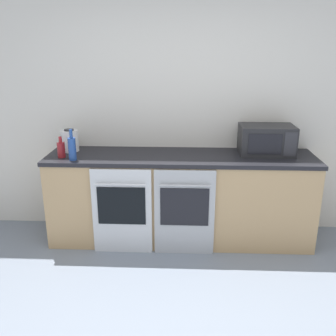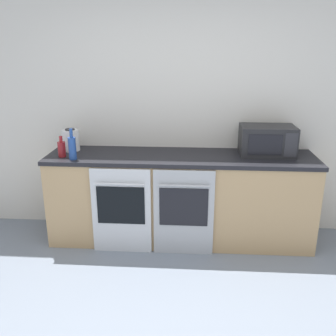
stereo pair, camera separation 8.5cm
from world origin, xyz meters
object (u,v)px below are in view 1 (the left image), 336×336
(oven_right, at_px, (184,212))
(bottle_red, at_px, (61,149))
(microwave, at_px, (266,140))
(kettle, at_px, (70,141))
(oven_left, at_px, (122,211))
(bottle_blue, at_px, (72,148))

(oven_right, bearing_deg, bottle_red, 170.67)
(microwave, height_order, kettle, microwave)
(oven_left, relative_size, bottle_red, 4.19)
(kettle, bearing_deg, oven_right, -19.87)
(microwave, xyz_separation_m, bottle_blue, (-1.88, -0.29, -0.03))
(microwave, bearing_deg, bottle_blue, -171.34)
(oven_right, xyz_separation_m, bottle_blue, (-1.07, 0.12, 0.59))
(oven_right, relative_size, microwave, 1.63)
(oven_right, relative_size, bottle_blue, 2.89)
(oven_right, height_order, microwave, microwave)
(oven_right, bearing_deg, oven_left, 180.00)
(kettle, bearing_deg, bottle_red, -94.79)
(oven_left, xyz_separation_m, oven_right, (0.60, 0.00, 0.00))
(kettle, bearing_deg, bottle_blue, -69.80)
(oven_left, relative_size, bottle_blue, 2.89)
(oven_left, height_order, bottle_red, bottle_red)
(bottle_red, bearing_deg, oven_right, -9.33)
(oven_right, distance_m, bottle_blue, 1.23)
(oven_left, distance_m, bottle_red, 0.84)
(oven_left, xyz_separation_m, bottle_blue, (-0.47, 0.12, 0.59))
(oven_right, xyz_separation_m, kettle, (-1.19, 0.43, 0.58))
(bottle_red, relative_size, kettle, 0.90)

